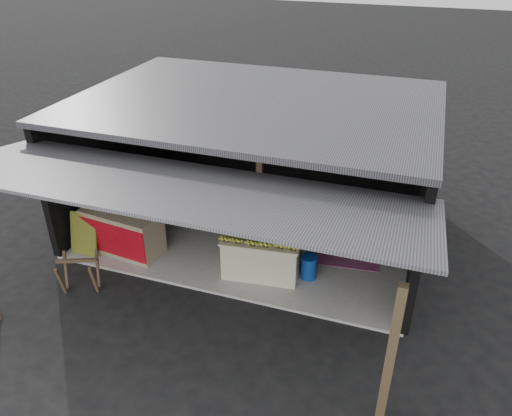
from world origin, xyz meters
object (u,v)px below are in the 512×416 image
at_px(banana_table, 262,254).
at_px(white_crate, 275,223).
at_px(plastic_chair, 366,225).
at_px(neighbor_stall, 123,229).
at_px(sawhorse, 79,271).
at_px(water_barrel, 309,268).

distance_m(banana_table, white_crate, 1.05).
bearing_deg(plastic_chair, neighbor_stall, -175.21).
xyz_separation_m(sawhorse, water_barrel, (3.98, 1.71, -0.17)).
distance_m(neighbor_stall, water_barrel, 3.92).
xyz_separation_m(white_crate, water_barrel, (0.96, -0.94, -0.28)).
relative_size(white_crate, sawhorse, 1.21).
height_order(banana_table, white_crate, white_crate).
bearing_deg(neighbor_stall, white_crate, 29.38).
xyz_separation_m(banana_table, plastic_chair, (1.78, 1.57, 0.10)).
xyz_separation_m(neighbor_stall, plastic_chair, (4.77, 1.78, 0.00)).
bearing_deg(water_barrel, neighbor_stall, -175.46).
xyz_separation_m(banana_table, sawhorse, (-3.06, -1.61, -0.02)).
height_order(white_crate, neighbor_stall, neighbor_stall).
bearing_deg(white_crate, sawhorse, -132.40).
distance_m(banana_table, sawhorse, 3.46).
xyz_separation_m(neighbor_stall, sawhorse, (-0.08, -1.40, -0.11)).
height_order(neighbor_stall, sawhorse, neighbor_stall).
relative_size(water_barrel, plastic_chair, 0.52).
bearing_deg(plastic_chair, banana_table, -154.19).
bearing_deg(banana_table, white_crate, 86.28).
bearing_deg(plastic_chair, sawhorse, -162.37).
height_order(sawhorse, water_barrel, sawhorse).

